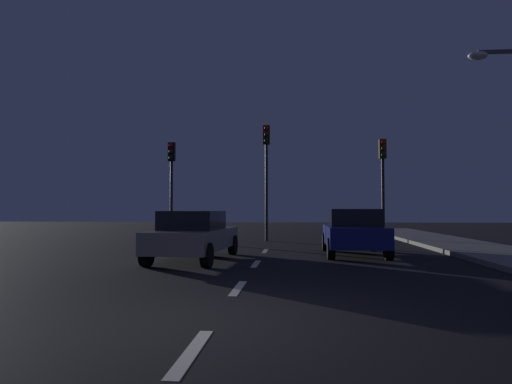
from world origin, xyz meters
The scene contains 10 objects.
ground_plane centered at (0.00, 7.00, 0.00)m, with size 80.00×80.00×0.00m, color black.
lane_stripe_nearest centered at (0.00, -1.20, 0.00)m, with size 0.16×1.60×0.01m, color silver.
lane_stripe_second centered at (0.00, 2.60, 0.00)m, with size 0.16×1.60×0.01m, color silver.
lane_stripe_third centered at (0.00, 6.40, 0.00)m, with size 0.16×1.60×0.01m, color silver.
lane_stripe_fourth centered at (0.00, 10.20, 0.00)m, with size 0.16×1.60×0.01m, color silver.
traffic_signal_left centered at (-4.86, 15.28, 3.31)m, with size 0.32×0.38×4.71m.
traffic_signal_center centered at (-0.28, 15.28, 3.79)m, with size 0.32×0.38×5.46m.
traffic_signal_right centered at (5.10, 15.28, 3.33)m, with size 0.32×0.38×4.73m.
car_stopped_ahead centered at (2.96, 9.00, 0.76)m, with size 1.91×3.99×1.50m.
car_adjacent_lane centered at (-1.87, 7.14, 0.74)m, with size 2.03×4.62×1.44m.
Camera 1 is at (1.08, -5.84, 1.47)m, focal length 31.61 mm.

